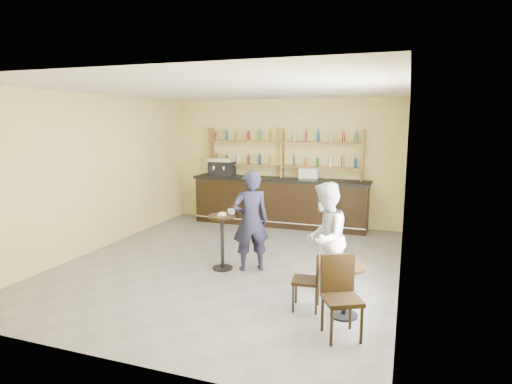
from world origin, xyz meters
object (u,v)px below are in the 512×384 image
(pastry_case, at_px, (310,174))
(bar_counter, at_px, (279,202))
(chair_west, at_px, (306,280))
(espresso_machine, at_px, (222,167))
(patron_second, at_px, (325,238))
(pedestal_table, at_px, (222,242))
(man_main, at_px, (251,221))
(cafe_table, at_px, (345,291))
(chair_south, at_px, (342,299))

(pastry_case, bearing_deg, bar_counter, 173.64)
(bar_counter, distance_m, chair_west, 4.94)
(espresso_machine, height_order, patron_second, patron_second)
(bar_counter, relative_size, pastry_case, 9.46)
(espresso_machine, distance_m, chair_west, 5.79)
(chair_west, bearing_deg, pedestal_table, -129.00)
(man_main, relative_size, cafe_table, 2.45)
(patron_second, bearing_deg, pastry_case, -160.05)
(cafe_table, distance_m, chair_south, 0.62)
(bar_counter, height_order, espresso_machine, espresso_machine)
(pedestal_table, distance_m, cafe_table, 2.63)
(chair_south, bearing_deg, espresso_machine, 99.27)
(espresso_machine, bearing_deg, cafe_table, -57.37)
(pedestal_table, bearing_deg, patron_second, -12.30)
(espresso_machine, xyz_separation_m, chair_south, (3.95, -5.26, -0.94))
(espresso_machine, relative_size, pedestal_table, 0.65)
(man_main, relative_size, chair_west, 2.07)
(pedestal_table, bearing_deg, man_main, 15.27)
(pastry_case, xyz_separation_m, cafe_table, (1.54, -4.66, -0.99))
(espresso_machine, distance_m, cafe_table, 6.17)
(man_main, height_order, patron_second, man_main)
(man_main, height_order, cafe_table, man_main)
(man_main, bearing_deg, espresso_machine, -89.81)
(pastry_case, relative_size, patron_second, 0.27)
(cafe_table, bearing_deg, pedestal_table, 153.39)
(pedestal_table, bearing_deg, pastry_case, 76.95)
(chair_west, bearing_deg, patron_second, 163.15)
(man_main, height_order, chair_south, man_main)
(bar_counter, xyz_separation_m, man_main, (0.46, -3.35, 0.29))
(chair_west, xyz_separation_m, patron_second, (0.12, 0.71, 0.44))
(pastry_case, height_order, pedestal_table, pastry_case)
(espresso_machine, xyz_separation_m, man_main, (2.04, -3.35, -0.55))
(patron_second, bearing_deg, chair_south, 23.34)
(pedestal_table, height_order, chair_south, chair_south)
(pedestal_table, distance_m, man_main, 0.65)
(bar_counter, xyz_separation_m, patron_second, (1.88, -3.90, 0.26))
(pastry_case, bearing_deg, patron_second, -80.42)
(espresso_machine, bearing_deg, patron_second, -55.63)
(man_main, bearing_deg, pastry_case, -126.52)
(bar_counter, bearing_deg, pastry_case, 0.00)
(pedestal_table, xyz_separation_m, chair_south, (2.40, -1.78, 0.01))
(espresso_machine, distance_m, pedestal_table, 3.93)
(bar_counter, xyz_separation_m, espresso_machine, (-1.59, 0.00, 0.84))
(chair_west, distance_m, patron_second, 0.84)
(chair_south, distance_m, patron_second, 1.48)
(bar_counter, xyz_separation_m, chair_west, (1.76, -4.61, -0.17))
(pastry_case, xyz_separation_m, patron_second, (1.12, -3.90, -0.49))
(pastry_case, bearing_deg, pedestal_table, -109.41)
(pastry_case, distance_m, cafe_table, 5.01)
(chair_west, relative_size, patron_second, 0.50)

